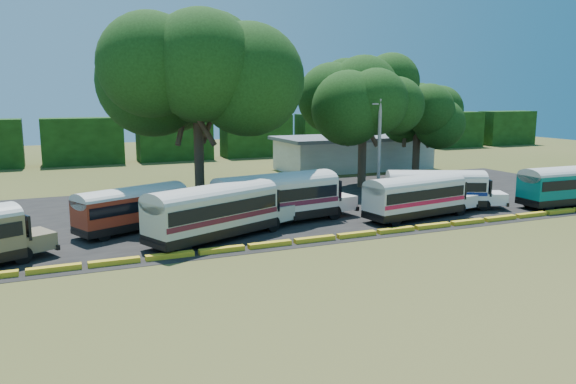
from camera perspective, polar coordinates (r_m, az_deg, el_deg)
name	(u,v)px	position (r m, az deg, el deg)	size (l,w,h in m)	color
ground	(344,243)	(34.86, 5.68, -5.18)	(160.00, 160.00, 0.00)	#394517
asphalt_strip	(283,206)	(45.80, -0.53, -1.46)	(64.00, 24.00, 0.02)	black
curb	(336,237)	(35.67, 4.90, -4.57)	(53.70, 0.45, 0.30)	gold
terminal_building	(354,152)	(69.00, 6.69, 4.03)	(19.00, 9.00, 4.00)	silver
treeline_backdrop	(175,138)	(79.32, -11.43, 5.37)	(130.00, 4.00, 6.00)	black
bus_red	(134,206)	(38.71, -15.33, -1.34)	(9.30, 5.72, 3.01)	black
bus_cream_west	(215,209)	(35.28, -7.39, -1.70)	(10.92, 6.64, 3.53)	black
bus_cream_east	(279,195)	(39.44, -0.91, -0.33)	(11.24, 4.40, 3.60)	black
bus_white_red	(417,194)	(42.05, 12.94, -0.24)	(10.02, 3.89, 3.21)	black
bus_white_blue	(438,187)	(46.30, 15.00, 0.50)	(9.46, 5.99, 3.08)	black
bus_teal	(569,184)	(50.85, 26.63, 0.77)	(10.10, 2.75, 3.30)	black
tree_west	(197,70)	(46.81, -9.27, 12.18)	(11.86, 11.86, 15.38)	#37281B
tree_center	(364,92)	(54.95, 7.68, 10.06)	(9.33, 9.33, 12.74)	#37281B
tree_east	(418,108)	(63.77, 13.06, 8.29)	(7.37, 7.37, 10.27)	#37281B
utility_pole	(379,147)	(50.12, 9.25, 4.51)	(1.60, 0.30, 8.63)	gray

